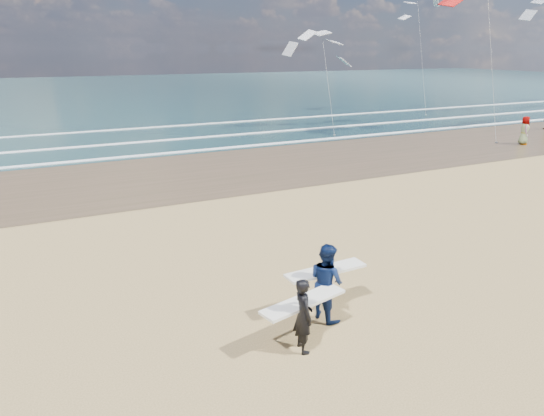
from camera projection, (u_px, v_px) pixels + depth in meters
wet_sand_strip at (425, 145)px, 34.18m from camera, size 220.00×12.00×0.01m
ocean at (197, 89)px, 80.43m from camera, size 220.00×100.00×0.02m
foam_breakers at (345, 125)px, 42.81m from camera, size 220.00×11.70×0.05m
surfer_near at (303, 313)px, 10.71m from camera, size 2.26×1.20×1.76m
surfer_far at (326, 281)px, 11.98m from camera, size 2.22×1.20×1.99m
beachgoer_0 at (524, 130)px, 34.06m from camera, size 1.10×1.14×1.97m
kite_0 at (489, 14)px, 34.68m from camera, size 7.93×4.97×14.30m
kite_1 at (326, 67)px, 38.79m from camera, size 6.25×4.79×8.88m
kite_5 at (421, 46)px, 49.39m from camera, size 5.16×4.67×12.68m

